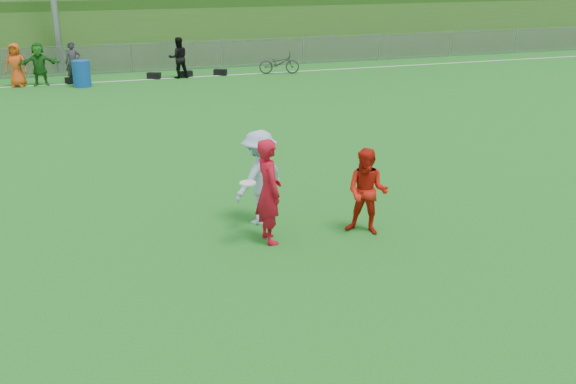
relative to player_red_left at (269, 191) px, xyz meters
name	(u,v)px	position (x,y,z in m)	size (l,w,h in m)	color
ground	(243,266)	(-0.70, -0.83, -0.95)	(120.00, 120.00, 0.00)	#166C1D
sideline_far	(138,80)	(-0.70, 17.17, -0.95)	(60.00, 0.10, 0.01)	white
fence	(132,58)	(-0.70, 19.17, -0.30)	(58.00, 0.06, 1.30)	gray
berm	(114,17)	(-0.70, 30.17, 0.55)	(120.00, 18.00, 3.00)	#285517
spectator_row	(61,63)	(-3.64, 17.17, -0.10)	(8.57, 0.72, 1.69)	red
gear_bags	(159,75)	(0.23, 17.27, -0.82)	(6.73, 0.55, 0.26)	black
player_red_left	(269,191)	(0.00, 0.00, 0.00)	(0.69, 0.46, 1.90)	red
player_red_center	(367,192)	(1.80, -0.21, -0.14)	(0.78, 0.61, 1.61)	red
player_blue	(260,177)	(0.08, 0.89, -0.04)	(1.17, 0.68, 1.82)	#9FC0DC
frisbee	(248,183)	(-0.41, -0.13, 0.24)	(0.29, 0.29, 0.03)	silver
recycling_bin	(82,74)	(-2.90, 16.37, -0.44)	(0.69, 0.69, 1.03)	#0F48AC
bicycle	(279,63)	(5.40, 16.87, -0.49)	(0.61, 1.76, 0.93)	#2D2D2F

